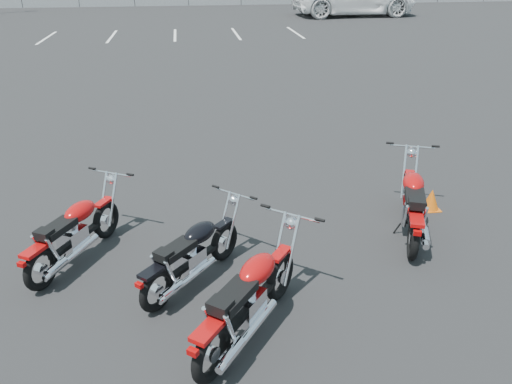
{
  "coord_description": "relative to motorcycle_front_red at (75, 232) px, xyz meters",
  "views": [
    {
      "loc": [
        -0.68,
        -5.54,
        3.63
      ],
      "look_at": [
        0.2,
        0.6,
        0.65
      ],
      "focal_mm": 35.0,
      "sensor_mm": 36.0,
      "label": 1
    }
  ],
  "objects": [
    {
      "name": "ground",
      "position": [
        2.19,
        -0.23,
        -0.42
      ],
      "size": [
        120.0,
        120.0,
        0.0
      ],
      "primitive_type": "plane",
      "color": "black",
      "rests_on": "ground"
    },
    {
      "name": "motorcycle_front_red",
      "position": [
        0.0,
        0.0,
        0.0
      ],
      "size": [
        1.22,
        1.79,
        0.92
      ],
      "color": "black",
      "rests_on": "ground"
    },
    {
      "name": "motorcycle_second_black",
      "position": [
        1.47,
        -0.7,
        -0.01
      ],
      "size": [
        1.47,
        1.57,
        0.89
      ],
      "color": "black",
      "rests_on": "ground"
    },
    {
      "name": "motorcycle_third_red",
      "position": [
        2.03,
        -1.7,
        0.04
      ],
      "size": [
        1.56,
        1.85,
        1.0
      ],
      "color": "black",
      "rests_on": "ground"
    },
    {
      "name": "motorcycle_rear_red",
      "position": [
        4.57,
        0.08,
        0.04
      ],
      "size": [
        1.12,
        2.01,
        1.0
      ],
      "color": "black",
      "rests_on": "ground"
    },
    {
      "name": "training_cone_near",
      "position": [
        5.2,
        0.71,
        -0.25
      ],
      "size": [
        0.28,
        0.28,
        0.33
      ],
      "color": "#D95B0B",
      "rests_on": "ground"
    },
    {
      "name": "parking_line_stripes",
      "position": [
        -0.31,
        19.77,
        -0.41
      ],
      "size": [
        15.12,
        4.0,
        0.01
      ],
      "color": "silver",
      "rests_on": "ground"
    }
  ]
}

